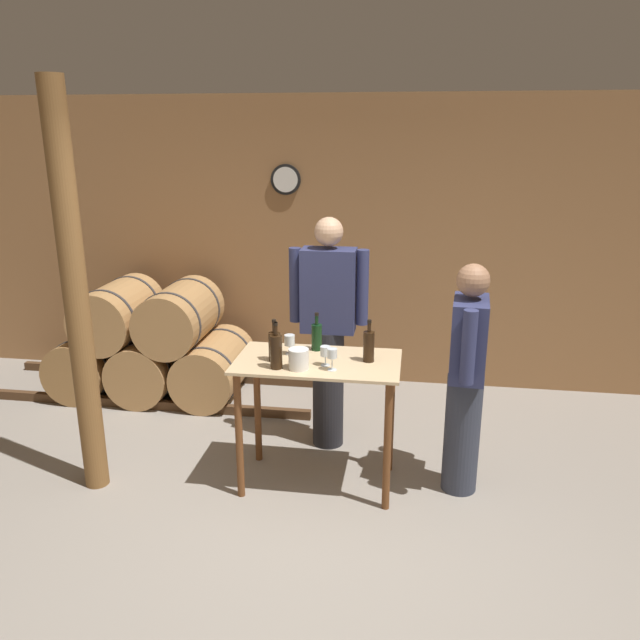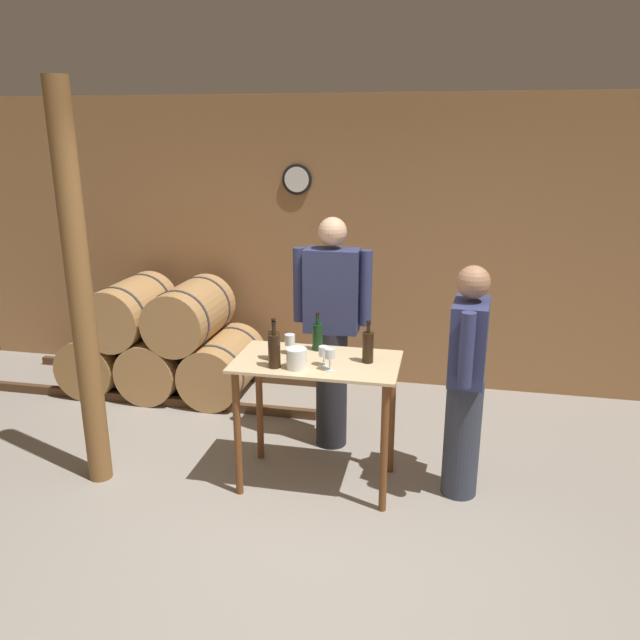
{
  "view_description": "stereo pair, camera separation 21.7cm",
  "coord_description": "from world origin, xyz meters",
  "px_view_note": "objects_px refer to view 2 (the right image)",
  "views": [
    {
      "loc": [
        0.48,
        -3.11,
        2.39
      ],
      "look_at": [
        -0.13,
        0.83,
        1.17
      ],
      "focal_mm": 35.0,
      "sensor_mm": 36.0,
      "label": 1
    },
    {
      "loc": [
        0.69,
        -3.07,
        2.39
      ],
      "look_at": [
        -0.13,
        0.83,
        1.17
      ],
      "focal_mm": 35.0,
      "sensor_mm": 36.0,
      "label": 2
    }
  ],
  "objects_px": {
    "wine_bottle_far_left": "(274,345)",
    "wine_glass_near_left": "(290,340)",
    "wine_bottle_center": "(318,336)",
    "person_visitor_with_scarf": "(466,379)",
    "wooden_post": "(80,295)",
    "wine_glass_near_center": "(324,352)",
    "ice_bucket": "(297,359)",
    "person_host": "(332,329)",
    "wine_glass_near_right": "(330,354)",
    "wine_bottle_right": "(368,346)",
    "wine_bottle_left": "(274,350)"
  },
  "relations": [
    {
      "from": "wine_bottle_far_left",
      "to": "wine_glass_near_left",
      "type": "height_order",
      "value": "wine_bottle_far_left"
    },
    {
      "from": "wine_bottle_center",
      "to": "person_visitor_with_scarf",
      "type": "bearing_deg",
      "value": -7.29
    },
    {
      "from": "wooden_post",
      "to": "wine_glass_near_center",
      "type": "distance_m",
      "value": 1.64
    },
    {
      "from": "ice_bucket",
      "to": "person_host",
      "type": "xyz_separation_m",
      "value": [
        0.09,
        0.76,
        -0.03
      ]
    },
    {
      "from": "wine_glass_near_right",
      "to": "person_host",
      "type": "xyz_separation_m",
      "value": [
        -0.13,
        0.74,
        -0.07
      ]
    },
    {
      "from": "wine_bottle_right",
      "to": "person_host",
      "type": "distance_m",
      "value": 0.65
    },
    {
      "from": "wine_bottle_right",
      "to": "wooden_post",
      "type": "bearing_deg",
      "value": -171.19
    },
    {
      "from": "wine_bottle_right",
      "to": "person_visitor_with_scarf",
      "type": "distance_m",
      "value": 0.67
    },
    {
      "from": "person_visitor_with_scarf",
      "to": "wooden_post",
      "type": "bearing_deg",
      "value": -172.55
    },
    {
      "from": "wine_glass_near_left",
      "to": "person_host",
      "type": "xyz_separation_m",
      "value": [
        0.2,
        0.5,
        -0.06
      ]
    },
    {
      "from": "wooden_post",
      "to": "ice_bucket",
      "type": "xyz_separation_m",
      "value": [
        1.43,
        0.08,
        -0.37
      ]
    },
    {
      "from": "wine_glass_near_left",
      "to": "person_host",
      "type": "bearing_deg",
      "value": 68.25
    },
    {
      "from": "wooden_post",
      "to": "wine_glass_near_center",
      "type": "relative_size",
      "value": 20.54
    },
    {
      "from": "wine_bottle_center",
      "to": "wine_glass_near_right",
      "type": "xyz_separation_m",
      "value": [
        0.16,
        -0.36,
        0.01
      ]
    },
    {
      "from": "wine_bottle_far_left",
      "to": "wine_bottle_left",
      "type": "height_order",
      "value": "wine_bottle_left"
    },
    {
      "from": "wine_bottle_right",
      "to": "wine_glass_near_left",
      "type": "relative_size",
      "value": 2.08
    },
    {
      "from": "wine_bottle_left",
      "to": "wine_glass_near_left",
      "type": "xyz_separation_m",
      "value": [
        0.03,
        0.27,
        -0.02
      ]
    },
    {
      "from": "wine_bottle_center",
      "to": "wooden_post",
      "type": "bearing_deg",
      "value": -162.95
    },
    {
      "from": "wine_glass_near_left",
      "to": "person_host",
      "type": "relative_size",
      "value": 0.08
    },
    {
      "from": "wine_bottle_left",
      "to": "wine_glass_near_right",
      "type": "relative_size",
      "value": 2.13
    },
    {
      "from": "wine_bottle_far_left",
      "to": "wine_bottle_left",
      "type": "bearing_deg",
      "value": -72.78
    },
    {
      "from": "wine_glass_near_center",
      "to": "wine_glass_near_left",
      "type": "bearing_deg",
      "value": 147.26
    },
    {
      "from": "wine_bottle_center",
      "to": "wine_bottle_right",
      "type": "xyz_separation_m",
      "value": [
        0.37,
        -0.17,
        0.01
      ]
    },
    {
      "from": "wine_bottle_right",
      "to": "wine_bottle_center",
      "type": "bearing_deg",
      "value": 155.76
    },
    {
      "from": "wine_bottle_far_left",
      "to": "wine_bottle_center",
      "type": "bearing_deg",
      "value": 46.23
    },
    {
      "from": "wine_glass_near_left",
      "to": "ice_bucket",
      "type": "height_order",
      "value": "wine_glass_near_left"
    },
    {
      "from": "wine_bottle_left",
      "to": "wooden_post",
      "type": "bearing_deg",
      "value": -176.68
    },
    {
      "from": "wine_bottle_far_left",
      "to": "wine_bottle_left",
      "type": "relative_size",
      "value": 0.93
    },
    {
      "from": "wine_bottle_center",
      "to": "person_host",
      "type": "relative_size",
      "value": 0.15
    },
    {
      "from": "wine_bottle_far_left",
      "to": "wine_bottle_right",
      "type": "relative_size",
      "value": 1.0
    },
    {
      "from": "wine_glass_near_center",
      "to": "wine_glass_near_right",
      "type": "xyz_separation_m",
      "value": [
        0.05,
        -0.07,
        0.01
      ]
    },
    {
      "from": "wooden_post",
      "to": "person_host",
      "type": "bearing_deg",
      "value": 28.91
    },
    {
      "from": "wine_bottle_center",
      "to": "wine_glass_near_right",
      "type": "bearing_deg",
      "value": -66.65
    },
    {
      "from": "wooden_post",
      "to": "wine_bottle_left",
      "type": "bearing_deg",
      "value": 3.32
    },
    {
      "from": "person_visitor_with_scarf",
      "to": "person_host",
      "type": "bearing_deg",
      "value": 152.58
    },
    {
      "from": "wine_bottle_center",
      "to": "wine_bottle_right",
      "type": "relative_size",
      "value": 0.94
    },
    {
      "from": "wine_bottle_far_left",
      "to": "person_host",
      "type": "distance_m",
      "value": 0.69
    },
    {
      "from": "person_visitor_with_scarf",
      "to": "wine_glass_near_center",
      "type": "bearing_deg",
      "value": -170.16
    },
    {
      "from": "wooden_post",
      "to": "person_host",
      "type": "relative_size",
      "value": 1.51
    },
    {
      "from": "ice_bucket",
      "to": "wine_bottle_center",
      "type": "bearing_deg",
      "value": 81.2
    },
    {
      "from": "wine_bottle_left",
      "to": "wine_bottle_center",
      "type": "height_order",
      "value": "wine_bottle_left"
    },
    {
      "from": "wine_bottle_far_left",
      "to": "wine_glass_near_right",
      "type": "height_order",
      "value": "wine_bottle_far_left"
    },
    {
      "from": "person_visitor_with_scarf",
      "to": "wine_bottle_center",
      "type": "bearing_deg",
      "value": 172.71
    },
    {
      "from": "wine_glass_near_left",
      "to": "wine_bottle_left",
      "type": "bearing_deg",
      "value": -96.9
    },
    {
      "from": "wine_bottle_left",
      "to": "person_host",
      "type": "bearing_deg",
      "value": 73.24
    },
    {
      "from": "wooden_post",
      "to": "wine_bottle_center",
      "type": "bearing_deg",
      "value": 17.05
    },
    {
      "from": "wooden_post",
      "to": "person_host",
      "type": "distance_m",
      "value": 1.78
    },
    {
      "from": "wine_glass_near_center",
      "to": "person_visitor_with_scarf",
      "type": "relative_size",
      "value": 0.08
    },
    {
      "from": "wine_bottle_far_left",
      "to": "wine_glass_near_center",
      "type": "height_order",
      "value": "wine_bottle_far_left"
    },
    {
      "from": "wine_glass_near_left",
      "to": "wine_bottle_far_left",
      "type": "bearing_deg",
      "value": -117.64
    }
  ]
}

